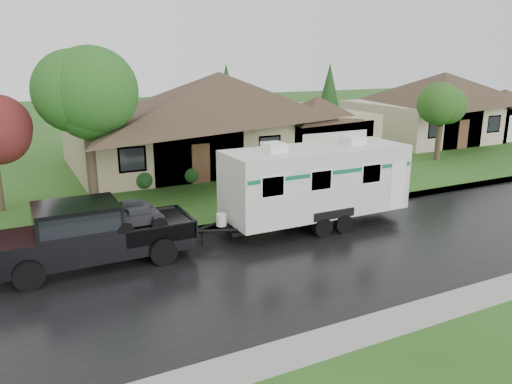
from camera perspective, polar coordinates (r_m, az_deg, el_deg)
ground at (r=19.67m, az=6.69°, el=-4.68°), size 140.00×140.00×0.00m
road at (r=18.15m, az=10.20°, el=-6.54°), size 140.00×8.00×0.01m
curb at (r=21.44m, az=3.38°, el=-2.69°), size 140.00×0.50×0.15m
lawn at (r=32.72m, az=-7.98°, el=3.46°), size 140.00×26.00×0.15m
house_main at (r=31.94m, az=-3.58°, el=9.68°), size 19.44×10.80×6.90m
house_neighbor at (r=44.23m, az=20.98°, el=9.91°), size 15.12×9.72×6.45m
tree_left_green at (r=23.57m, az=-18.91°, el=10.28°), size 4.19×4.19×6.93m
tree_right_green at (r=34.16m, az=20.45°, el=9.22°), size 3.05×3.05×5.05m
shrub_row at (r=28.20m, az=-0.33°, el=2.92°), size 13.60×1.00×1.00m
pickup_truck at (r=17.15m, az=-18.63°, el=-4.36°), size 6.42×2.44×2.14m
travel_trailer at (r=20.02m, az=6.87°, el=1.32°), size 7.92×2.78×3.55m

